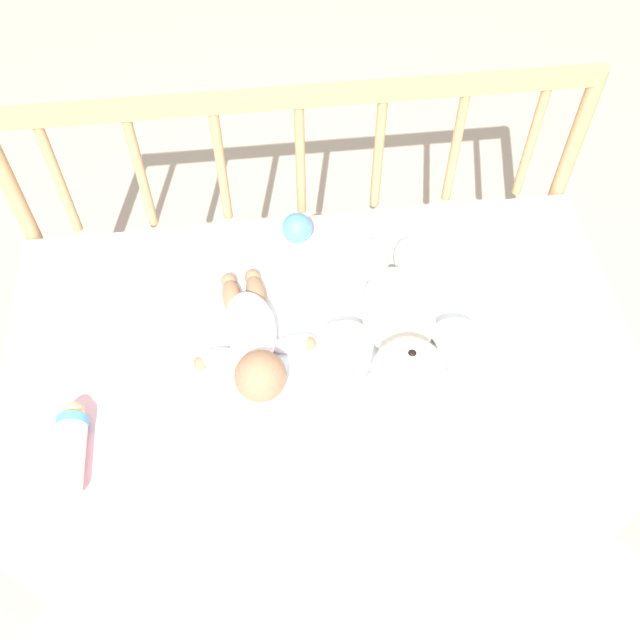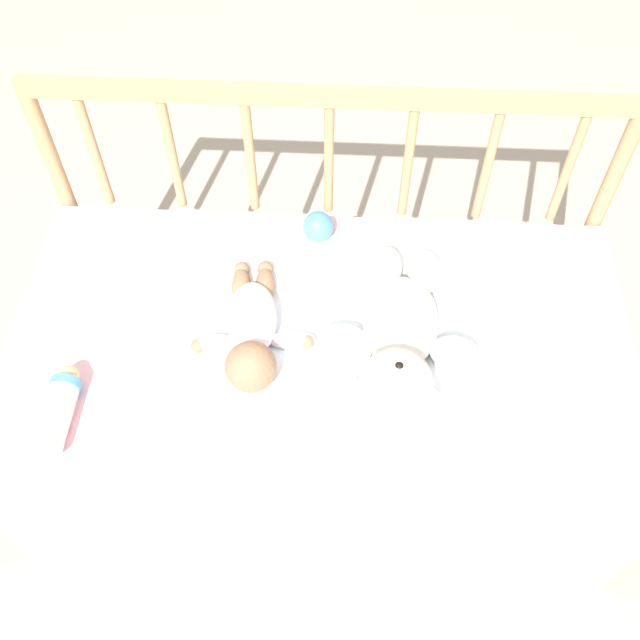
% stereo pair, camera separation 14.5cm
% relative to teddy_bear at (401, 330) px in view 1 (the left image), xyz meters
% --- Properties ---
extents(ground_plane, '(12.00, 12.00, 0.00)m').
position_rel_teddy_bear_xyz_m(ground_plane, '(-0.16, 0.03, -0.48)').
color(ground_plane, tan).
extents(crib_mattress, '(1.31, 0.72, 0.43)m').
position_rel_teddy_bear_xyz_m(crib_mattress, '(-0.16, 0.03, -0.27)').
color(crib_mattress, '#EDB7C6').
rests_on(crib_mattress, ground_plane).
extents(crib_rail, '(1.31, 0.04, 0.77)m').
position_rel_teddy_bear_xyz_m(crib_rail, '(-0.16, 0.42, 0.07)').
color(crib_rail, tan).
rests_on(crib_rail, ground_plane).
extents(blanket, '(0.80, 0.55, 0.01)m').
position_rel_teddy_bear_xyz_m(blanket, '(-0.12, 0.05, -0.05)').
color(blanket, white).
rests_on(blanket, crib_mattress).
extents(teddy_bear, '(0.33, 0.45, 0.15)m').
position_rel_teddy_bear_xyz_m(teddy_bear, '(0.00, 0.00, 0.00)').
color(teddy_bear, silver).
rests_on(teddy_bear, crib_mattress).
extents(baby, '(0.26, 0.35, 0.10)m').
position_rel_teddy_bear_xyz_m(baby, '(-0.30, 0.02, -0.02)').
color(baby, white).
rests_on(baby, crib_mattress).
extents(toy_ball, '(0.07, 0.07, 0.07)m').
position_rel_teddy_bear_xyz_m(toy_ball, '(-0.18, 0.32, -0.02)').
color(toy_ball, '#4C8CDB').
rests_on(toy_ball, crib_mattress).
extents(baby_bottle, '(0.06, 0.18, 0.06)m').
position_rel_teddy_bear_xyz_m(baby_bottle, '(-0.65, -0.17, -0.03)').
color(baby_bottle, '#F4E5CC').
rests_on(baby_bottle, crib_mattress).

